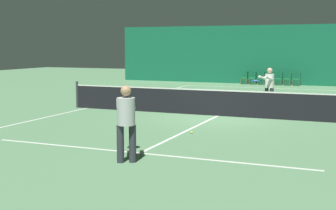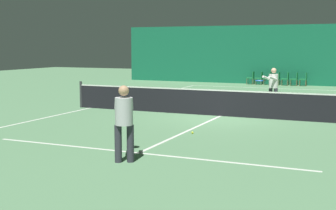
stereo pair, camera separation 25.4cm
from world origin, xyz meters
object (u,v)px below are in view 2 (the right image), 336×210
Objects in this scene: tennis_ball at (192,133)px; courtside_chair_3 at (277,78)px; player_far at (273,84)px; courtside_chair_4 at (286,78)px; courtside_chair_2 at (269,77)px; courtside_chair_6 at (304,78)px; courtside_chair_5 at (295,78)px; player_near at (124,117)px; tennis_net at (221,102)px; courtside_chair_1 at (260,77)px; courtside_chair_0 at (251,77)px.

courtside_chair_3 is at bearing 93.07° from tennis_ball.
player_far is 1.92× the size of courtside_chair_4.
courtside_chair_2 and courtside_chair_6 have the same top height.
courtside_chair_5 is 17.88m from tennis_ball.
courtside_chair_6 is at bearing 87.69° from tennis_ball.
courtside_chair_3 is at bearing -27.18° from player_near.
tennis_net is at bearing 2.66° from courtside_chair_3.
tennis_net is 14.26m from courtside_chair_4.
courtside_chair_3 is at bearing -146.76° from player_far.
courtside_chair_1 is at bearing -90.00° from courtside_chair_2.
courtside_chair_0 is 1.00× the size of courtside_chair_6.
courtside_chair_6 is (0.56, 0.00, 0.00)m from courtside_chair_5.
tennis_net is 14.29× the size of courtside_chair_2.
player_near reaches higher than courtside_chair_3.
tennis_net is 14.29× the size of courtside_chair_0.
player_far is 24.39× the size of tennis_ball.
courtside_chair_4 is at bearing 90.00° from courtside_chair_1.
player_near reaches higher than tennis_ball.
tennis_net is at bearing 3.23° from player_far.
tennis_net is at bearing -1.83° from courtside_chair_5.
courtside_chair_1 is 1.00× the size of courtside_chair_2.
courtside_chair_5 is (-0.75, 11.01, -0.45)m from player_far.
tennis_ball is at bearing 8.39° from courtside_chair_0.
courtside_chair_6 is at bearing 90.00° from courtside_chair_4.
courtside_chair_3 is at bearing -90.00° from courtside_chair_4.
courtside_chair_3 is 0.56m from courtside_chair_4.
player_near reaches higher than courtside_chair_5.
courtside_chair_5 is at bearing -152.49° from player_far.
courtside_chair_2 is (1.12, 0.00, 0.00)m from courtside_chair_0.
courtside_chair_6 is at bearing 90.00° from courtside_chair_1.
player_near is at bearing 3.50° from courtside_chair_2.
courtside_chair_2 and courtside_chair_4 have the same top height.
courtside_chair_0 is 1.12m from courtside_chair_2.
courtside_chair_3 is (0.56, 0.00, 0.00)m from courtside_chair_2.
tennis_net reaches higher than courtside_chair_0.
tennis_ball is at bearing 1.28° from courtside_chair_4.
courtside_chair_5 is at bearing 88.17° from tennis_net.
courtside_chair_5 is at bearing 90.00° from courtside_chair_2.
tennis_ball is at bearing -32.37° from player_near.
player_near is 1.99× the size of courtside_chair_4.
player_near is 21.52m from courtside_chair_4.
courtside_chair_1 is 2.80m from courtside_chair_6.
courtside_chair_6 is at bearing 90.00° from courtside_chair_5.
player_far reaches higher than courtside_chair_5.
tennis_net is 14.29× the size of courtside_chair_5.
player_near is at bearing -2.45° from courtside_chair_6.
courtside_chair_3 is (-0.66, 14.26, -0.03)m from tennis_net.
courtside_chair_2 is 0.56m from courtside_chair_3.
tennis_net is 7.27m from player_near.
courtside_chair_2 is at bearing 94.85° from tennis_ball.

